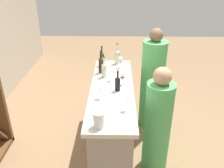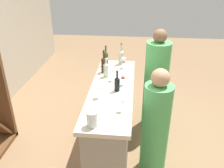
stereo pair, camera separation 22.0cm
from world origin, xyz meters
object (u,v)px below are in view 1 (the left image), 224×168
object	(u,v)px
wine_glass_far_right	(103,61)
water_pitcher	(99,120)
wine_bottle_leftmost_near_black	(118,83)
person_center_guest	(157,125)
wine_bottle_center_amber_brown	(101,64)
wine_bottle_rightmost_clear_pale	(117,56)
wine_bottle_second_right_olive_green	(102,58)
wine_glass_far_left	(112,72)
wine_bottle_second_left_clear_pale	(104,69)
person_left_guest	(152,83)
wine_glass_near_left	(127,102)
wine_glass_far_center	(101,90)
wine_glass_near_right	(121,61)
wine_glass_near_center	(123,77)

from	to	relation	value
wine_glass_far_right	water_pitcher	bearing A→B (deg)	-178.24
wine_bottle_leftmost_near_black	person_center_guest	bearing A→B (deg)	-119.22
wine_bottle_center_amber_brown	wine_bottle_rightmost_clear_pale	bearing A→B (deg)	-33.25
wine_bottle_rightmost_clear_pale	wine_bottle_second_right_olive_green	bearing A→B (deg)	108.49
wine_bottle_leftmost_near_black	water_pitcher	xyz separation A→B (m)	(-0.76, 0.18, -0.02)
wine_glass_far_left	water_pitcher	world-z (taller)	wine_glass_far_left
wine_bottle_second_left_clear_pale	wine_bottle_leftmost_near_black	bearing A→B (deg)	-155.11
wine_bottle_leftmost_near_black	water_pitcher	distance (m)	0.78
wine_glass_far_left	wine_glass_far_right	size ratio (longest dim) A/B	1.05
wine_bottle_rightmost_clear_pale	wine_bottle_second_left_clear_pale	bearing A→B (deg)	160.35
person_left_guest	person_center_guest	bearing A→B (deg)	84.66
person_left_guest	wine_glass_far_left	bearing A→B (deg)	28.72
wine_glass_near_left	wine_glass_far_right	xyz separation A→B (m)	(1.16, 0.33, 0.02)
wine_bottle_second_left_clear_pale	wine_bottle_rightmost_clear_pale	distance (m)	0.54
wine_bottle_second_left_clear_pale	wine_bottle_center_amber_brown	world-z (taller)	wine_bottle_center_amber_brown
wine_glass_near_left	person_left_guest	world-z (taller)	person_left_guest
wine_glass_far_center	wine_bottle_second_right_olive_green	bearing A→B (deg)	2.76
wine_glass_near_right	wine_bottle_leftmost_near_black	bearing A→B (deg)	176.56
wine_bottle_second_left_clear_pale	person_left_guest	xyz separation A→B (m)	(0.27, -0.74, -0.35)
person_left_guest	wine_bottle_rightmost_clear_pale	bearing A→B (deg)	-25.15
wine_glass_far_center	wine_bottle_second_left_clear_pale	bearing A→B (deg)	-0.59
wine_bottle_rightmost_clear_pale	wine_glass_far_center	xyz separation A→B (m)	(-1.11, 0.19, -0.02)
wine_bottle_rightmost_clear_pale	wine_glass_near_left	size ratio (longest dim) A/B	2.37
water_pitcher	wine_glass_far_center	bearing A→B (deg)	1.31
wine_glass_far_right	person_center_guest	world-z (taller)	person_center_guest
wine_glass_near_right	person_left_guest	distance (m)	0.61
wine_bottle_center_amber_brown	wine_glass_far_right	size ratio (longest dim) A/B	2.08
wine_bottle_center_amber_brown	wine_bottle_second_left_clear_pale	bearing A→B (deg)	-161.59
wine_glass_near_left	wine_glass_near_right	size ratio (longest dim) A/B	0.87
wine_bottle_second_left_clear_pale	person_center_guest	size ratio (longest dim) A/B	0.21
wine_glass_far_left	person_left_guest	distance (m)	0.81
wine_bottle_second_right_olive_green	wine_glass_far_left	size ratio (longest dim) A/B	1.88
wine_bottle_second_right_olive_green	person_left_guest	world-z (taller)	person_left_guest
wine_glass_far_right	wine_glass_near_center	bearing A→B (deg)	-151.15
wine_glass_far_center	person_center_guest	world-z (taller)	person_center_guest
wine_bottle_second_left_clear_pale	wine_glass_near_right	world-z (taller)	wine_bottle_second_left_clear_pale
wine_bottle_second_left_clear_pale	wine_glass_far_center	xyz separation A→B (m)	(-0.60, 0.01, -0.01)
wine_glass_far_right	person_center_guest	bearing A→B (deg)	-143.72
wine_glass_near_left	wine_glass_far_center	bearing A→B (deg)	47.93
wine_bottle_center_amber_brown	wine_glass_far_center	distance (m)	0.75
wine_glass_near_center	wine_glass_far_center	size ratio (longest dim) A/B	1.05
wine_bottle_second_left_clear_pale	wine_bottle_rightmost_clear_pale	world-z (taller)	wine_bottle_rightmost_clear_pale
wine_bottle_center_amber_brown	wine_glass_far_left	world-z (taller)	wine_bottle_center_amber_brown
person_center_guest	wine_glass_near_center	bearing A→B (deg)	-37.02
wine_bottle_second_right_olive_green	wine_bottle_second_left_clear_pale	bearing A→B (deg)	-172.61
wine_bottle_center_amber_brown	wine_glass_near_center	xyz separation A→B (m)	(-0.39, -0.31, -0.02)
wine_bottle_leftmost_near_black	person_left_guest	bearing A→B (deg)	-38.72
wine_glass_near_right	wine_glass_far_center	world-z (taller)	wine_glass_near_right
wine_glass_far_right	wine_bottle_leftmost_near_black	bearing A→B (deg)	-162.13
wine_bottle_rightmost_clear_pale	wine_glass_near_right	world-z (taller)	wine_bottle_rightmost_clear_pale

